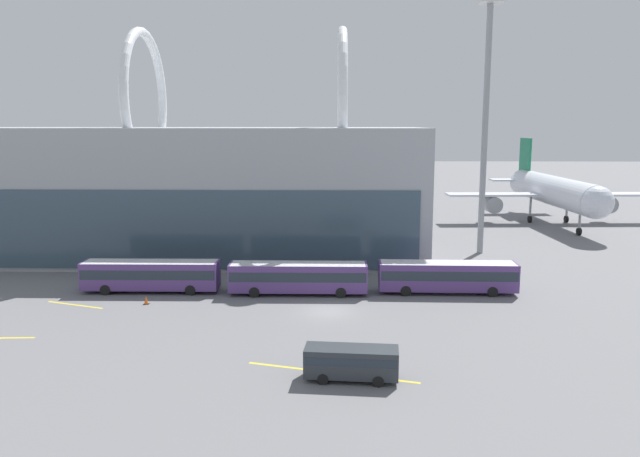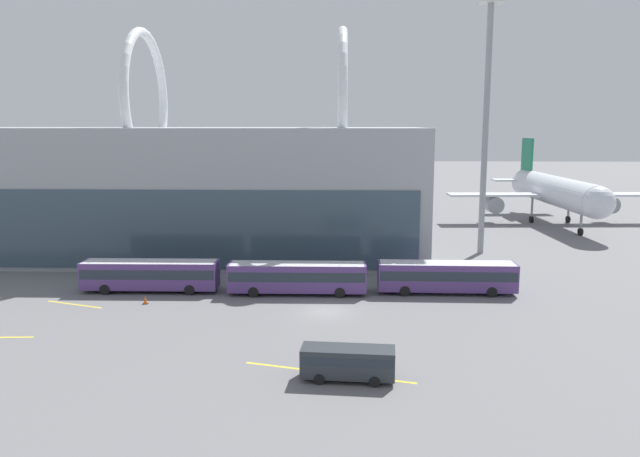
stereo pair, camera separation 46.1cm
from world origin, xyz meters
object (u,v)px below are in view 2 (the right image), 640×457
at_px(airliner_at_gate_near, 199,198).
at_px(shuttle_bus_2, 447,275).
at_px(shuttle_bus_1, 297,276).
at_px(floodlight_mast, 487,100).
at_px(airliner_at_gate_far, 553,191).
at_px(service_van_foreground, 348,361).
at_px(traffic_cone_0, 145,300).
at_px(shuttle_bus_0, 150,274).

xyz_separation_m(airliner_at_gate_near, shuttle_bus_2, (31.39, -33.34, -3.43)).
height_order(shuttle_bus_1, floodlight_mast, floodlight_mast).
distance_m(airliner_at_gate_far, floodlight_mast, 32.50).
relative_size(shuttle_bus_2, service_van_foreground, 2.16).
height_order(service_van_foreground, traffic_cone_0, service_van_foreground).
bearing_deg(shuttle_bus_2, service_van_foreground, -114.18).
xyz_separation_m(shuttle_bus_0, traffic_cone_0, (0.76, -4.24, -1.41)).
xyz_separation_m(airliner_at_gate_far, shuttle_bus_2, (-24.41, -43.34, -3.60)).
height_order(shuttle_bus_0, service_van_foreground, shuttle_bus_0).
distance_m(shuttle_bus_0, traffic_cone_0, 4.53).
bearing_deg(traffic_cone_0, shuttle_bus_0, 100.15).
relative_size(airliner_at_gate_near, floodlight_mast, 1.18).
xyz_separation_m(airliner_at_gate_near, floodlight_mast, (38.89, -14.21, 13.74)).
bearing_deg(shuttle_bus_2, traffic_cone_0, -170.06).
bearing_deg(airliner_at_gate_near, shuttle_bus_1, 16.38).
bearing_deg(shuttle_bus_0, airliner_at_gate_near, 94.00).
xyz_separation_m(airliner_at_gate_near, airliner_at_gate_far, (55.80, 9.99, 0.17)).
xyz_separation_m(service_van_foreground, traffic_cone_0, (-18.18, 16.42, -0.89)).
xyz_separation_m(airliner_at_gate_far, traffic_cone_0, (-52.33, -47.83, -5.01)).
bearing_deg(shuttle_bus_2, shuttle_bus_0, -178.69).
relative_size(shuttle_bus_0, service_van_foreground, 2.16).
distance_m(airliner_at_gate_near, service_van_foreground, 58.55).
relative_size(airliner_at_gate_near, service_van_foreground, 6.00).
bearing_deg(airliner_at_gate_far, traffic_cone_0, -50.05).
bearing_deg(airliner_at_gate_near, floodlight_mast, 59.74).
xyz_separation_m(shuttle_bus_0, service_van_foreground, (18.94, -20.66, -0.52)).
relative_size(service_van_foreground, traffic_cone_0, 7.93).
distance_m(airliner_at_gate_far, service_van_foreground, 72.88).
distance_m(shuttle_bus_2, floodlight_mast, 26.78).
relative_size(airliner_at_gate_far, shuttle_bus_0, 2.72).
xyz_separation_m(shuttle_bus_2, traffic_cone_0, (-27.92, -4.49, -1.41)).
xyz_separation_m(service_van_foreground, floodlight_mast, (17.24, 40.05, 17.69)).
bearing_deg(service_van_foreground, floodlight_mast, 71.18).
bearing_deg(shuttle_bus_1, shuttle_bus_2, 2.67).
height_order(airliner_at_gate_near, shuttle_bus_2, airliner_at_gate_near).
xyz_separation_m(airliner_at_gate_near, traffic_cone_0, (3.47, -37.84, -4.84)).
height_order(airliner_at_gate_far, shuttle_bus_1, airliner_at_gate_far).
bearing_deg(airliner_at_gate_near, shuttle_bus_0, -5.58).
height_order(shuttle_bus_0, floodlight_mast, floodlight_mast).
bearing_deg(service_van_foreground, shuttle_bus_1, 107.32).
xyz_separation_m(shuttle_bus_1, service_van_foreground, (4.60, -20.17, -0.52)).
bearing_deg(service_van_foreground, airliner_at_gate_far, 66.48).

